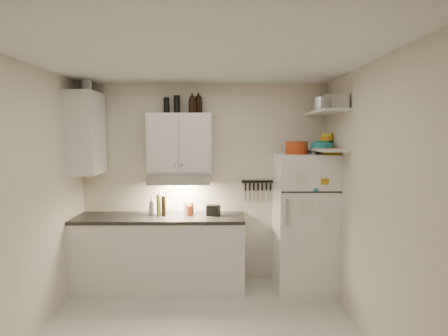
{
  "coord_description": "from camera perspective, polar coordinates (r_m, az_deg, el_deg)",
  "views": [
    {
      "loc": [
        0.2,
        -3.4,
        1.92
      ],
      "look_at": [
        0.25,
        0.9,
        1.55
      ],
      "focal_mm": 30.0,
      "sensor_mm": 36.0,
      "label": 1
    }
  ],
  "objects": [
    {
      "name": "knife_strip",
      "position": [
        4.95,
        5.14,
        -2.06
      ],
      "size": [
        0.42,
        0.02,
        0.03
      ],
      "primitive_type": "cube",
      "color": "black",
      "rests_on": "back_wall"
    },
    {
      "name": "range_hood",
      "position": [
        4.73,
        -6.73,
        -1.55
      ],
      "size": [
        0.76,
        0.46,
        0.12
      ],
      "primitive_type": "cube",
      "color": "silver",
      "rests_on": "back_wall"
    },
    {
      "name": "pepper_mill",
      "position": [
        4.79,
        -4.92,
        -6.21
      ],
      "size": [
        0.05,
        0.05,
        0.15
      ],
      "primitive_type": "cylinder",
      "rotation": [
        0.0,
        0.0,
        -0.11
      ],
      "color": "brown",
      "rests_on": "countertop"
    },
    {
      "name": "bowl_teal",
      "position": [
        4.84,
        14.82,
        3.55
      ],
      "size": [
        0.21,
        0.21,
        0.09
      ],
      "primitive_type": "cylinder",
      "color": "teal",
      "rests_on": "shelf_lo"
    },
    {
      "name": "soap_bottle",
      "position": [
        4.84,
        -10.85,
        -5.47
      ],
      "size": [
        0.12,
        0.12,
        0.27
      ],
      "primitive_type": "imported",
      "rotation": [
        0.0,
        0.0,
        0.21
      ],
      "color": "white",
      "rests_on": "countertop"
    },
    {
      "name": "tin_a",
      "position": [
        4.59,
        15.96,
        9.57
      ],
      "size": [
        0.21,
        0.19,
        0.18
      ],
      "primitive_type": "cube",
      "rotation": [
        0.0,
        0.0,
        -0.17
      ],
      "color": "#AAAAAD",
      "rests_on": "shelf_hi"
    },
    {
      "name": "thermos_b",
      "position": [
        4.88,
        -8.76,
        9.38
      ],
      "size": [
        0.09,
        0.09,
        0.21
      ],
      "primitive_type": "cylinder",
      "rotation": [
        0.0,
        0.0,
        0.4
      ],
      "color": "black",
      "rests_on": "upper_cabinet"
    },
    {
      "name": "left_wall",
      "position": [
        3.9,
        -28.4,
        -4.83
      ],
      "size": [
        0.02,
        3.0,
        2.6
      ],
      "primitive_type": "cube",
      "color": "beige",
      "rests_on": "ground"
    },
    {
      "name": "shelf_hi",
      "position": [
        4.61,
        15.24,
        8.23
      ],
      "size": [
        0.3,
        0.95,
        0.03
      ],
      "primitive_type": "cube",
      "color": "white",
      "rests_on": "right_wall"
    },
    {
      "name": "spice_jar",
      "position": [
        4.66,
        13.54,
        2.72
      ],
      "size": [
        0.08,
        0.08,
        0.11
      ],
      "primitive_type": "cylinder",
      "rotation": [
        0.0,
        0.0,
        -0.22
      ],
      "color": "silver",
      "rests_on": "fridge"
    },
    {
      "name": "back_wall",
      "position": [
        4.95,
        -2.97,
        -2.27
      ],
      "size": [
        3.2,
        0.02,
        2.6
      ],
      "primitive_type": "cube",
      "color": "beige",
      "rests_on": "ground"
    },
    {
      "name": "countertop",
      "position": [
        4.77,
        -9.78,
        -7.49
      ],
      "size": [
        2.1,
        0.62,
        0.04
      ],
      "primitive_type": "cube",
      "color": "#282622",
      "rests_on": "base_cabinet"
    },
    {
      "name": "base_cabinet",
      "position": [
        4.89,
        -9.69,
        -12.76
      ],
      "size": [
        2.1,
        0.6,
        0.88
      ],
      "primitive_type": "cube",
      "color": "white",
      "rests_on": "floor"
    },
    {
      "name": "upper_cabinet",
      "position": [
        4.76,
        -6.7,
        3.74
      ],
      "size": [
        0.8,
        0.33,
        0.75
      ],
      "primitive_type": "cube",
      "color": "white",
      "rests_on": "back_wall"
    },
    {
      "name": "plates",
      "position": [
        4.62,
        14.69,
        3.36
      ],
      "size": [
        0.28,
        0.28,
        0.06
      ],
      "primitive_type": "cylinder",
      "rotation": [
        0.0,
        0.0,
        -0.11
      ],
      "color": "teal",
      "rests_on": "shelf_lo"
    },
    {
      "name": "red_jar",
      "position": [
        4.73,
        -5.34,
        -6.52
      ],
      "size": [
        0.07,
        0.07,
        0.13
      ],
      "primitive_type": "cylinder",
      "rotation": [
        0.0,
        0.0,
        -0.12
      ],
      "color": "#AB3813",
      "rests_on": "countertop"
    },
    {
      "name": "clear_bottle",
      "position": [
        4.77,
        -5.91,
        -6.16
      ],
      "size": [
        0.07,
        0.07,
        0.17
      ],
      "primitive_type": "cylinder",
      "rotation": [
        0.0,
        0.0,
        0.14
      ],
      "color": "silver",
      "rests_on": "countertop"
    },
    {
      "name": "oil_bottle",
      "position": [
        4.75,
        -9.93,
        -5.63
      ],
      "size": [
        0.07,
        0.07,
        0.27
      ],
      "primitive_type": "cylinder",
      "rotation": [
        0.0,
        0.0,
        -0.41
      ],
      "color": "#566C1B",
      "rests_on": "countertop"
    },
    {
      "name": "growler_b",
      "position": [
        4.81,
        -3.92,
        9.69
      ],
      "size": [
        0.13,
        0.13,
        0.24
      ],
      "primitive_type": null,
      "rotation": [
        0.0,
        0.0,
        0.28
      ],
      "color": "black",
      "rests_on": "upper_cabinet"
    },
    {
      "name": "thermos_a",
      "position": [
        4.85,
        -7.2,
        9.56
      ],
      "size": [
        0.08,
        0.08,
        0.23
      ],
      "primitive_type": "cylinder",
      "rotation": [
        0.0,
        0.0,
        -0.04
      ],
      "color": "black",
      "rests_on": "upper_cabinet"
    },
    {
      "name": "growler_a",
      "position": [
        4.7,
        -4.88,
        9.68
      ],
      "size": [
        0.12,
        0.12,
        0.22
      ],
      "primitive_type": null,
      "rotation": [
        0.0,
        0.0,
        -0.41
      ],
      "color": "black",
      "rests_on": "upper_cabinet"
    },
    {
      "name": "dutch_oven",
      "position": [
        4.61,
        10.99,
        3.06
      ],
      "size": [
        0.27,
        0.27,
        0.16
      ],
      "primitive_type": "cylinder",
      "rotation": [
        0.0,
        0.0,
        -0.01
      ],
      "color": "#AB3813",
      "rests_on": "fridge"
    },
    {
      "name": "bowl_yellow",
      "position": [
        4.82,
        15.41,
        4.9
      ],
      "size": [
        0.13,
        0.13,
        0.04
      ],
      "primitive_type": "cylinder",
      "color": "yellow",
      "rests_on": "bowl_orange"
    },
    {
      "name": "bowl_orange",
      "position": [
        4.82,
        15.4,
        4.34
      ],
      "size": [
        0.17,
        0.17,
        0.05
      ],
      "primitive_type": "cylinder",
      "color": "orange",
      "rests_on": "bowl_teal"
    },
    {
      "name": "right_wall",
      "position": [
        3.73,
        21.62,
        -5.0
      ],
      "size": [
        0.02,
        3.0,
        2.6
      ],
      "primitive_type": "cube",
      "color": "beige",
      "rests_on": "ground"
    },
    {
      "name": "side_cabinet",
      "position": [
        4.88,
        -20.31,
        4.97
      ],
      "size": [
        0.33,
        0.55,
        1.0
      ],
      "primitive_type": "cube",
      "color": "white",
      "rests_on": "left_wall"
    },
    {
      "name": "vinegar_bottle",
      "position": [
        4.74,
        -9.17,
        -5.75
      ],
      "size": [
        0.05,
        0.05,
        0.25
      ],
      "primitive_type": "cylinder",
      "rotation": [
        0.0,
        0.0,
        -0.03
      ],
      "color": "black",
      "rests_on": "countertop"
    },
    {
      "name": "caddy",
      "position": [
        4.73,
        -1.65,
        -6.47
      ],
      "size": [
        0.18,
        0.15,
        0.13
      ],
      "primitive_type": "cube",
      "rotation": [
        0.0,
        0.0,
        -0.26
      ],
      "color": "black",
      "rests_on": "countertop"
    },
    {
      "name": "fridge",
      "position": [
        4.8,
        12.11,
        -8.07
      ],
      "size": [
        0.7,
        0.68,
        1.7
      ],
      "primitive_type": "cube",
      "color": "white",
      "rests_on": "floor"
    },
    {
      "name": "stock_pot",
      "position": [
        4.95,
        14.71,
        9.26
      ],
      "size": [
        0.3,
        0.3,
        0.19
      ],
      "primitive_type": "cylinder",
      "rotation": [
        0.0,
        0.0,
        0.13
      ],
      "color": "silver",
      "rests_on": "shelf_hi"
    },
    {
      "name": "tin_b",
      "position": [
        4.28,
        17.34,
        9.67
      ],
      "size": [
        0.17,
        0.17,
        0.15
      ],
      "primitive_type": "cube",
      "rotation": [
        0.0,
        0.0,
        -0.08
      ],
      "color": "#AAAAAD",
      "rests_on": "shelf_hi"
    },
    {
      "name": "ceiling",
      "position": [
        3.47,
        -4.13,
        16.35
      ],
      "size": [
        3.2,
        3.0,
        0.02
      ],
      "primitive_type": "cube",
      "color": "white",
      "rests_on": "ground"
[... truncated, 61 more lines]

